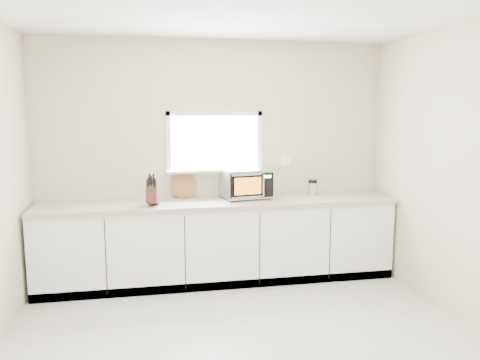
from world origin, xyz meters
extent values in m
plane|color=beige|center=(0.00, 0.00, 0.00)|extent=(4.00, 4.00, 0.00)
cube|color=beige|center=(0.00, 2.00, 1.35)|extent=(4.00, 0.02, 2.70)
cube|color=white|center=(0.00, 1.99, 1.55)|extent=(1.00, 0.02, 0.60)
cube|color=white|center=(0.00, 1.92, 1.23)|extent=(1.12, 0.16, 0.03)
cube|color=white|center=(0.00, 1.97, 1.88)|extent=(1.10, 0.04, 0.05)
cube|color=white|center=(0.00, 1.97, 1.23)|extent=(1.10, 0.04, 0.05)
cube|color=white|center=(-0.53, 1.97, 1.55)|extent=(0.05, 0.04, 0.70)
cube|color=white|center=(0.53, 1.97, 1.55)|extent=(0.05, 0.04, 0.70)
cube|color=white|center=(0.85, 1.99, 1.32)|extent=(0.12, 0.01, 0.12)
cube|color=white|center=(0.00, 1.70, 0.44)|extent=(3.92, 0.60, 0.88)
cube|color=#B7AF97|center=(0.00, 1.69, 0.90)|extent=(3.92, 0.64, 0.04)
cylinder|color=black|center=(0.14, 1.63, 0.93)|extent=(0.03, 0.03, 0.02)
cylinder|color=black|center=(0.09, 1.94, 0.93)|extent=(0.03, 0.03, 0.02)
cylinder|color=black|center=(0.57, 1.70, 0.93)|extent=(0.03, 0.03, 0.02)
cylinder|color=black|center=(0.52, 2.01, 0.93)|extent=(0.03, 0.03, 0.02)
cube|color=#B7BABF|center=(0.33, 1.82, 1.09)|extent=(0.58, 0.47, 0.31)
cube|color=black|center=(0.36, 1.62, 1.09)|extent=(0.50, 0.09, 0.28)
cube|color=orange|center=(0.31, 1.60, 1.09)|extent=(0.31, 0.05, 0.19)
cylinder|color=silver|center=(0.49, 1.61, 1.09)|extent=(0.02, 0.02, 0.24)
cube|color=black|center=(0.54, 1.64, 1.09)|extent=(0.12, 0.02, 0.27)
cube|color=#19FF33|center=(0.54, 1.63, 1.19)|extent=(0.09, 0.02, 0.03)
cube|color=silver|center=(0.33, 1.82, 1.25)|extent=(0.58, 0.47, 0.01)
cube|color=#4A291A|center=(-0.71, 1.59, 1.06)|extent=(0.15, 0.25, 0.29)
cube|color=black|center=(-0.76, 1.54, 1.18)|extent=(0.02, 0.05, 0.10)
cube|color=black|center=(-0.72, 1.54, 1.19)|extent=(0.02, 0.05, 0.10)
cube|color=black|center=(-0.69, 1.53, 1.17)|extent=(0.02, 0.05, 0.10)
cube|color=black|center=(-0.74, 1.54, 1.21)|extent=(0.02, 0.05, 0.10)
cube|color=black|center=(-0.70, 1.53, 1.21)|extent=(0.02, 0.05, 0.10)
cylinder|color=olive|center=(-0.36, 1.94, 1.06)|extent=(0.29, 0.07, 0.28)
cylinder|color=#B7BABF|center=(1.13, 1.81, 1.00)|extent=(0.11, 0.11, 0.15)
cylinder|color=black|center=(1.13, 1.81, 1.09)|extent=(0.11, 0.11, 0.04)
camera|label=1|loc=(-0.72, -3.33, 1.93)|focal=35.00mm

